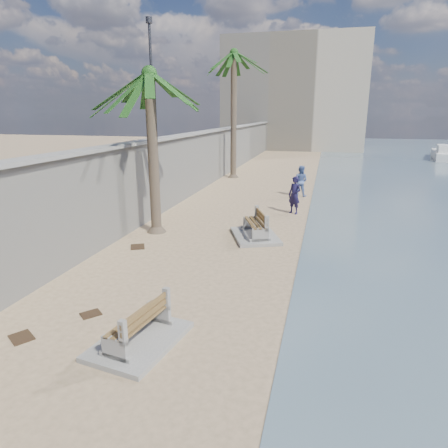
{
  "coord_description": "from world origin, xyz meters",
  "views": [
    {
      "loc": [
        2.68,
        -5.45,
        4.82
      ],
      "look_at": [
        -0.5,
        7.0,
        1.2
      ],
      "focal_mm": 32.0,
      "sensor_mm": 36.0,
      "label": 1
    }
  ],
  "objects_px": {
    "palm_back": "(234,55)",
    "yacht_far": "(445,155)",
    "person_a": "(295,192)",
    "palm_mid": "(149,76)",
    "bench_far": "(255,227)",
    "bench_near": "(139,327)",
    "person_b": "(300,179)"
  },
  "relations": [
    {
      "from": "person_b",
      "to": "person_a",
      "type": "bearing_deg",
      "value": 104.61
    },
    {
      "from": "yacht_far",
      "to": "bench_near",
      "type": "bearing_deg",
      "value": 167.43
    },
    {
      "from": "bench_far",
      "to": "palm_mid",
      "type": "height_order",
      "value": "palm_mid"
    },
    {
      "from": "palm_mid",
      "to": "yacht_far",
      "type": "bearing_deg",
      "value": 59.9
    },
    {
      "from": "bench_far",
      "to": "yacht_far",
      "type": "xyz_separation_m",
      "value": [
        14.68,
        32.19,
        -0.09
      ]
    },
    {
      "from": "person_a",
      "to": "yacht_far",
      "type": "bearing_deg",
      "value": 96.56
    },
    {
      "from": "bench_near",
      "to": "palm_back",
      "type": "relative_size",
      "value": 0.25
    },
    {
      "from": "person_b",
      "to": "bench_far",
      "type": "bearing_deg",
      "value": 96.92
    },
    {
      "from": "palm_mid",
      "to": "person_b",
      "type": "bearing_deg",
      "value": 59.42
    },
    {
      "from": "bench_far",
      "to": "person_a",
      "type": "xyz_separation_m",
      "value": [
        1.16,
        4.31,
        0.62
      ]
    },
    {
      "from": "palm_back",
      "to": "yacht_far",
      "type": "distance_m",
      "value": 27.21
    },
    {
      "from": "bench_near",
      "to": "person_a",
      "type": "bearing_deg",
      "value": 79.63
    },
    {
      "from": "yacht_far",
      "to": "bench_far",
      "type": "bearing_deg",
      "value": 164.33
    },
    {
      "from": "palm_mid",
      "to": "palm_back",
      "type": "xyz_separation_m",
      "value": [
        -0.14,
        14.73,
        2.53
      ]
    },
    {
      "from": "palm_back",
      "to": "person_a",
      "type": "relative_size",
      "value": 4.61
    },
    {
      "from": "palm_back",
      "to": "yacht_far",
      "type": "height_order",
      "value": "palm_back"
    },
    {
      "from": "palm_back",
      "to": "yacht_far",
      "type": "relative_size",
      "value": 1.28
    },
    {
      "from": "bench_far",
      "to": "palm_mid",
      "type": "distance_m",
      "value": 7.03
    },
    {
      "from": "bench_near",
      "to": "person_a",
      "type": "distance_m",
      "value": 12.58
    },
    {
      "from": "person_a",
      "to": "palm_back",
      "type": "bearing_deg",
      "value": 150.4
    },
    {
      "from": "bench_near",
      "to": "palm_mid",
      "type": "relative_size",
      "value": 0.34
    },
    {
      "from": "bench_near",
      "to": "yacht_far",
      "type": "bearing_deg",
      "value": 68.58
    },
    {
      "from": "person_b",
      "to": "yacht_far",
      "type": "height_order",
      "value": "person_b"
    },
    {
      "from": "person_a",
      "to": "yacht_far",
      "type": "height_order",
      "value": "person_a"
    },
    {
      "from": "person_a",
      "to": "yacht_far",
      "type": "xyz_separation_m",
      "value": [
        13.52,
        27.88,
        -0.7
      ]
    },
    {
      "from": "palm_back",
      "to": "yacht_far",
      "type": "xyz_separation_m",
      "value": [
        18.93,
        17.69,
        -8.31
      ]
    },
    {
      "from": "bench_far",
      "to": "person_b",
      "type": "bearing_deg",
      "value": 82.46
    },
    {
      "from": "person_a",
      "to": "bench_far",
      "type": "bearing_deg",
      "value": -72.62
    },
    {
      "from": "bench_far",
      "to": "palm_back",
      "type": "distance_m",
      "value": 17.2
    },
    {
      "from": "bench_far",
      "to": "palm_back",
      "type": "bearing_deg",
      "value": 106.34
    },
    {
      "from": "person_b",
      "to": "yacht_far",
      "type": "bearing_deg",
      "value": -105.45
    },
    {
      "from": "palm_mid",
      "to": "yacht_far",
      "type": "distance_m",
      "value": 37.92
    }
  ]
}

